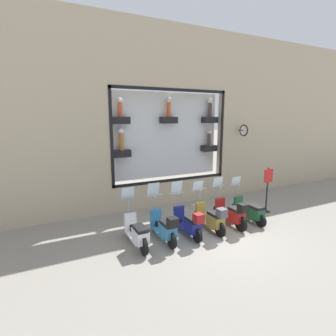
# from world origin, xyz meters

# --- Properties ---
(ground_plane) EXTENTS (120.00, 120.00, 0.00)m
(ground_plane) POSITION_xyz_m (0.00, 0.00, 0.00)
(ground_plane) COLOR gray
(building_facade) EXTENTS (1.20, 36.00, 7.58)m
(building_facade) POSITION_xyz_m (3.60, -0.00, 3.85)
(building_facade) COLOR tan
(building_facade) RESTS_ON ground_plane
(scooter_green_0) EXTENTS (1.79, 0.60, 1.56)m
(scooter_green_0) POSITION_xyz_m (0.33, -1.69, 0.42)
(scooter_green_0) COLOR black
(scooter_green_0) RESTS_ON ground_plane
(scooter_red_1) EXTENTS (1.81, 0.60, 1.62)m
(scooter_red_1) POSITION_xyz_m (0.28, -0.80, 0.48)
(scooter_red_1) COLOR black
(scooter_red_1) RESTS_ON ground_plane
(scooter_olive_2) EXTENTS (1.80, 0.61, 1.57)m
(scooter_olive_2) POSITION_xyz_m (0.27, 0.08, 0.47)
(scooter_olive_2) COLOR black
(scooter_olive_2) RESTS_ON ground_plane
(scooter_navy_3) EXTENTS (1.79, 0.60, 1.66)m
(scooter_navy_3) POSITION_xyz_m (0.27, 0.96, 0.46)
(scooter_navy_3) COLOR black
(scooter_navy_3) RESTS_ON ground_plane
(scooter_teal_4) EXTENTS (1.80, 0.61, 1.70)m
(scooter_teal_4) POSITION_xyz_m (0.27, 1.84, 0.48)
(scooter_teal_4) COLOR black
(scooter_teal_4) RESTS_ON ground_plane
(scooter_white_5) EXTENTS (1.81, 0.61, 1.66)m
(scooter_white_5) POSITION_xyz_m (0.34, 2.72, 0.44)
(scooter_white_5) COLOR black
(scooter_white_5) RESTS_ON ground_plane
(shop_sign_post) EXTENTS (0.36, 0.45, 1.86)m
(shop_sign_post) POSITION_xyz_m (0.81, -3.03, 1.01)
(shop_sign_post) COLOR #232326
(shop_sign_post) RESTS_ON ground_plane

